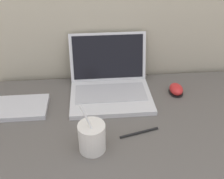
# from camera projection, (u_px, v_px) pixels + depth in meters

# --- Properties ---
(desk) EXTENTS (1.15, 0.66, 0.70)m
(desk) POSITION_uv_depth(u_px,v_px,m) (128.00, 179.00, 1.20)
(desk) COLOR #5B5651
(desk) RESTS_ON ground_plane
(laptop) EXTENTS (0.34, 0.31, 0.23)m
(laptop) POSITION_uv_depth(u_px,v_px,m) (110.00, 83.00, 1.13)
(laptop) COLOR silver
(laptop) RESTS_ON desk
(drink_cup) EXTENTS (0.09, 0.09, 0.19)m
(drink_cup) POSITION_uv_depth(u_px,v_px,m) (92.00, 137.00, 0.85)
(drink_cup) COLOR silver
(drink_cup) RESTS_ON desk
(computer_mouse) EXTENTS (0.06, 0.08, 0.04)m
(computer_mouse) POSITION_uv_depth(u_px,v_px,m) (176.00, 90.00, 1.14)
(computer_mouse) COLOR black
(computer_mouse) RESTS_ON desk
(external_keyboard) EXTENTS (0.38, 0.15, 0.02)m
(external_keyboard) POSITION_uv_depth(u_px,v_px,m) (0.00, 109.00, 1.04)
(external_keyboard) COLOR silver
(external_keyboard) RESTS_ON desk
(pen) EXTENTS (0.15, 0.05, 0.01)m
(pen) POSITION_uv_depth(u_px,v_px,m) (139.00, 133.00, 0.94)
(pen) COLOR black
(pen) RESTS_ON desk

